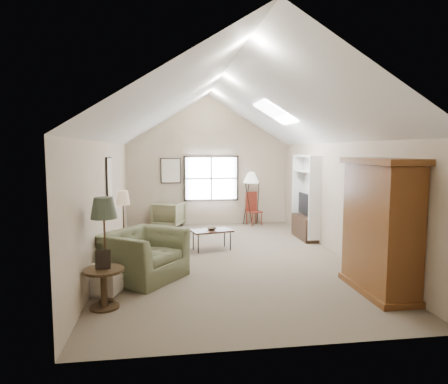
{
  "coord_description": "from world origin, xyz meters",
  "views": [
    {
      "loc": [
        -1.24,
        -8.38,
        2.34
      ],
      "look_at": [
        0.0,
        0.4,
        1.4
      ],
      "focal_mm": 32.0,
      "sensor_mm": 36.0,
      "label": 1
    }
  ],
  "objects": [
    {
      "name": "bowl",
      "position": [
        -0.24,
        0.74,
        0.5
      ],
      "size": [
        0.27,
        0.27,
        0.05
      ],
      "primitive_type": "imported",
      "rotation": [
        0.0,
        0.0,
        0.24
      ],
      "color": "#3B2C18",
      "rests_on": "coffee_table"
    },
    {
      "name": "dark_lamp",
      "position": [
        -2.2,
        -2.27,
        0.83
      ],
      "size": [
        0.5,
        0.5,
        1.66
      ],
      "primitive_type": null,
      "rotation": [
        0.0,
        0.0,
        -0.3
      ],
      "color": "#282E20",
      "rests_on": "ground"
    },
    {
      "name": "sofa",
      "position": [
        -2.2,
        -0.87,
        0.35
      ],
      "size": [
        1.61,
        2.56,
        0.7
      ],
      "primitive_type": "imported",
      "rotation": [
        0.0,
        0.0,
        1.27
      ],
      "color": "white",
      "rests_on": "ground"
    },
    {
      "name": "tripod_lamp",
      "position": [
        1.32,
        3.7,
        0.84
      ],
      "size": [
        0.65,
        0.65,
        1.68
      ],
      "primitive_type": null,
      "rotation": [
        0.0,
        0.0,
        0.43
      ],
      "color": "white",
      "rests_on": "ground"
    },
    {
      "name": "room_shell",
      "position": [
        0.0,
        0.0,
        3.21
      ],
      "size": [
        5.01,
        8.01,
        4.0
      ],
      "color": "#736352",
      "rests_on": "ground"
    },
    {
      "name": "tv_alcove",
      "position": [
        2.34,
        1.6,
        1.15
      ],
      "size": [
        0.32,
        1.3,
        2.1
      ],
      "primitive_type": "cube",
      "color": "white",
      "rests_on": "ground"
    },
    {
      "name": "coffee_table",
      "position": [
        -0.24,
        0.74,
        0.24
      ],
      "size": [
        1.03,
        0.72,
        0.48
      ],
      "primitive_type": "cube",
      "rotation": [
        0.0,
        0.0,
        0.24
      ],
      "color": "#362416",
      "rests_on": "ground"
    },
    {
      "name": "skylight",
      "position": [
        1.3,
        0.9,
        3.22
      ],
      "size": [
        0.8,
        1.2,
        0.52
      ],
      "primitive_type": null,
      "color": "white",
      "rests_on": "room_shell"
    },
    {
      "name": "armchair_near",
      "position": [
        -1.7,
        -1.18,
        0.44
      ],
      "size": [
        1.75,
        1.78,
        0.88
      ],
      "primitive_type": "imported",
      "rotation": [
        0.0,
        0.0,
        0.92
      ],
      "color": "#586245",
      "rests_on": "ground"
    },
    {
      "name": "armoire",
      "position": [
        2.18,
        -2.4,
        1.1
      ],
      "size": [
        0.6,
        1.5,
        2.2
      ],
      "primitive_type": "cube",
      "color": "brown",
      "rests_on": "ground"
    },
    {
      "name": "window",
      "position": [
        0.1,
        3.96,
        1.45
      ],
      "size": [
        1.72,
        0.08,
        1.42
      ],
      "primitive_type": "cube",
      "color": "black",
      "rests_on": "room_shell"
    },
    {
      "name": "side_chair",
      "position": [
        1.41,
        3.66,
        0.51
      ],
      "size": [
        0.51,
        0.51,
        1.03
      ],
      "primitive_type": "cube",
      "rotation": [
        0.0,
        0.0,
        0.33
      ],
      "color": "maroon",
      "rests_on": "ground"
    },
    {
      "name": "side_table",
      "position": [
        -2.2,
        -2.47,
        0.3
      ],
      "size": [
        0.75,
        0.75,
        0.6
      ],
      "primitive_type": "cylinder",
      "rotation": [
        0.0,
        0.0,
        -0.3
      ],
      "color": "#3D2C19",
      "rests_on": "ground"
    },
    {
      "name": "tv_panel",
      "position": [
        2.32,
        1.6,
        0.92
      ],
      "size": [
        0.05,
        0.9,
        0.55
      ],
      "primitive_type": "cube",
      "color": "black",
      "rests_on": "media_console"
    },
    {
      "name": "armchair_far",
      "position": [
        -1.23,
        3.7,
        0.38
      ],
      "size": [
        1.08,
        1.09,
        0.76
      ],
      "primitive_type": "imported",
      "rotation": [
        0.0,
        0.0,
        2.73
      ],
      "color": "#6F704E",
      "rests_on": "ground"
    },
    {
      "name": "media_console",
      "position": [
        2.32,
        1.6,
        0.3
      ],
      "size": [
        0.34,
        1.18,
        0.6
      ],
      "primitive_type": "cube",
      "color": "#382316",
      "rests_on": "ground"
    },
    {
      "name": "tan_lamp",
      "position": [
        -2.2,
        0.33,
        0.75
      ],
      "size": [
        0.37,
        0.37,
        1.49
      ],
      "primitive_type": null,
      "rotation": [
        0.0,
        0.0,
        -0.3
      ],
      "color": "tan",
      "rests_on": "ground"
    },
    {
      "name": "wall_art",
      "position": [
        -1.88,
        1.94,
        1.73
      ],
      "size": [
        1.97,
        3.71,
        0.88
      ],
      "color": "black",
      "rests_on": "room_shell"
    }
  ]
}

